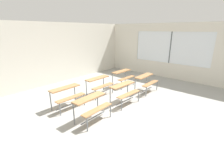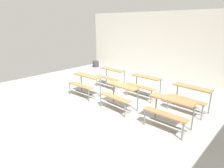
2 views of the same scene
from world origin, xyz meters
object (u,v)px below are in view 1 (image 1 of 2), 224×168
(desk_bench_r0c2, at_px, (146,80))
(desk_bench_r1c1, at_px, (99,82))
(desk_bench_r1c2, at_px, (123,75))
(desk_bench_r0c1, at_px, (124,89))
(desk_bench_r0c0, at_px, (92,104))
(desk_bench_r1c0, at_px, (67,93))

(desk_bench_r0c2, distance_m, desk_bench_r1c1, 2.07)
(desk_bench_r1c1, bearing_deg, desk_bench_r0c2, -38.33)
(desk_bench_r0c2, relative_size, desk_bench_r1c2, 0.99)
(desk_bench_r0c2, height_order, desk_bench_r1c2, same)
(desk_bench_r0c1, relative_size, desk_bench_r1c2, 1.01)
(desk_bench_r0c0, xyz_separation_m, desk_bench_r1c2, (3.21, 1.26, 0.00))
(desk_bench_r0c0, xyz_separation_m, desk_bench_r1c0, (0.02, 1.30, 0.00))
(desk_bench_r0c1, height_order, desk_bench_r1c0, same)
(desk_bench_r0c1, relative_size, desk_bench_r1c1, 1.02)
(desk_bench_r0c1, xyz_separation_m, desk_bench_r1c1, (-0.01, 1.31, 0.00))
(desk_bench_r0c1, bearing_deg, desk_bench_r0c2, 3.03)
(desk_bench_r1c2, bearing_deg, desk_bench_r1c0, -179.28)
(desk_bench_r0c1, bearing_deg, desk_bench_r1c0, 143.44)
(desk_bench_r0c0, relative_size, desk_bench_r0c2, 1.02)
(desk_bench_r0c0, bearing_deg, desk_bench_r0c1, -2.55)
(desk_bench_r0c2, distance_m, desk_bench_r1c0, 3.45)
(desk_bench_r1c1, bearing_deg, desk_bench_r1c2, -0.74)
(desk_bench_r0c1, bearing_deg, desk_bench_r0c0, -177.38)
(desk_bench_r0c1, xyz_separation_m, desk_bench_r1c0, (-1.59, 1.31, 0.00))
(desk_bench_r1c0, distance_m, desk_bench_r1c1, 1.58)
(desk_bench_r0c1, height_order, desk_bench_r0c2, same)
(desk_bench_r1c1, bearing_deg, desk_bench_r0c1, -88.98)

